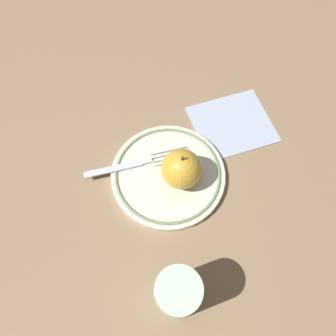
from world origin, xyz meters
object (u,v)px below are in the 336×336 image
(apple_red_whole, at_px, (182,169))
(fork, at_px, (134,164))
(drinking_glass, at_px, (178,294))
(napkin_folded, at_px, (232,124))
(plate, at_px, (168,175))

(apple_red_whole, height_order, fork, apple_red_whole)
(apple_red_whole, distance_m, drinking_glass, 0.20)
(apple_red_whole, distance_m, fork, 0.10)
(fork, distance_m, napkin_folded, 0.22)
(plate, bearing_deg, napkin_folded, 30.04)
(apple_red_whole, bearing_deg, napkin_folded, 37.89)
(apple_red_whole, height_order, napkin_folded, apple_red_whole)
(drinking_glass, bearing_deg, napkin_folded, 58.61)
(fork, relative_size, drinking_glass, 1.73)
(fork, xyz_separation_m, drinking_glass, (0.03, -0.23, 0.04))
(apple_red_whole, height_order, drinking_glass, drinking_glass)
(napkin_folded, bearing_deg, plate, -149.96)
(plate, xyz_separation_m, apple_red_whole, (0.02, -0.01, 0.04))
(plate, xyz_separation_m, fork, (-0.06, 0.03, 0.01))
(plate, distance_m, napkin_folded, 0.17)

